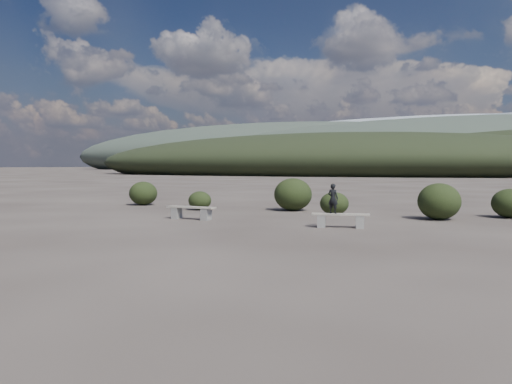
% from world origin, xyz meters
% --- Properties ---
extents(ground, '(1200.00, 1200.00, 0.00)m').
position_xyz_m(ground, '(0.00, 0.00, 0.00)').
color(ground, '#312A26').
rests_on(ground, ground).
extents(bench_left, '(1.84, 0.40, 0.46)m').
position_xyz_m(bench_left, '(-3.70, 4.75, 0.28)').
color(bench_left, slate).
rests_on(bench_left, ground).
extents(bench_right, '(1.79, 0.78, 0.44)m').
position_xyz_m(bench_right, '(1.74, 4.60, 0.27)').
color(bench_right, slate).
rests_on(bench_right, ground).
extents(seated_person, '(0.37, 0.28, 0.92)m').
position_xyz_m(seated_person, '(1.51, 4.54, 0.90)').
color(seated_person, black).
rests_on(seated_person, bench_right).
extents(shrub_a, '(0.98, 0.98, 0.81)m').
position_xyz_m(shrub_a, '(-5.39, 8.17, 0.40)').
color(shrub_a, black).
rests_on(shrub_a, ground).
extents(shrub_b, '(1.61, 1.61, 1.38)m').
position_xyz_m(shrub_b, '(-1.62, 9.52, 0.69)').
color(shrub_b, black).
rests_on(shrub_b, ground).
extents(shrub_c, '(1.11, 1.11, 0.89)m').
position_xyz_m(shrub_c, '(0.49, 8.41, 0.44)').
color(shrub_c, black).
rests_on(shrub_c, ground).
extents(shrub_d, '(1.48, 1.48, 1.29)m').
position_xyz_m(shrub_d, '(4.31, 8.29, 0.65)').
color(shrub_d, black).
rests_on(shrub_d, ground).
extents(shrub_e, '(1.28, 1.28, 1.07)m').
position_xyz_m(shrub_e, '(6.62, 10.01, 0.53)').
color(shrub_e, black).
rests_on(shrub_e, ground).
extents(shrub_f, '(1.35, 1.35, 1.14)m').
position_xyz_m(shrub_f, '(-9.26, 9.35, 0.57)').
color(shrub_f, black).
rests_on(shrub_f, ground).
extents(mountain_ridges, '(500.00, 400.00, 56.00)m').
position_xyz_m(mountain_ridges, '(-7.48, 339.06, 10.84)').
color(mountain_ridges, black).
rests_on(mountain_ridges, ground).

